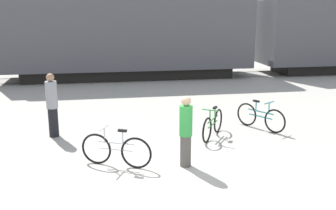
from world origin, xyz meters
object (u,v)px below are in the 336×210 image
bicycle_green (213,125)px  person_in_grey (52,105)px  person_in_green (186,131)px  bicycle_silver (116,150)px  freight_train (128,23)px  bicycle_teal (260,117)px

bicycle_green → person_in_grey: (-4.40, 0.83, 0.55)m
person_in_green → person_in_grey: 4.21m
bicycle_silver → person_in_green: bearing=-9.4°
bicycle_green → bicycle_silver: bearing=-149.5°
bicycle_silver → person_in_green: 1.66m
bicycle_green → person_in_grey: 4.52m
bicycle_silver → bicycle_green: (2.75, 1.62, -0.02)m
person_in_green → freight_train: bearing=-156.3°
freight_train → bicycle_teal: freight_train is taller
freight_train → bicycle_teal: size_ratio=26.78×
bicycle_green → person_in_green: bearing=-122.1°
bicycle_silver → person_in_grey: (-1.65, 2.45, 0.53)m
bicycle_green → person_in_grey: person_in_grey is taller
freight_train → bicycle_teal: 10.30m
bicycle_silver → person_in_grey: person_in_grey is taller
bicycle_silver → person_in_green: size_ratio=0.95×
freight_train → bicycle_teal: (3.26, -9.47, -2.41)m
freight_train → bicycle_teal: bearing=-71.0°
bicycle_green → person_in_grey: bearing=169.3°
bicycle_teal → person_in_grey: person_in_grey is taller
freight_train → person_in_green: freight_train is taller
bicycle_silver → person_in_green: person_in_green is taller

